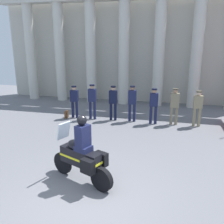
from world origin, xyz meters
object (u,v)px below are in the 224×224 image
motorcycle_with_rider (82,155)px  officer_in_row_1 (92,99)px  officer_in_row_2 (113,100)px  officer_in_row_6 (198,106)px  briefcase_on_ground (67,114)px  officer_in_row_5 (175,104)px  officer_in_row_3 (132,101)px  officer_in_row_4 (154,103)px  officer_in_row_0 (74,99)px

motorcycle_with_rider → officer_in_row_1: bearing=-51.2°
officer_in_row_2 → officer_in_row_6: officer_in_row_2 is taller
officer_in_row_2 → briefcase_on_ground: size_ratio=4.67×
officer_in_row_1 → officer_in_row_5: bearing=177.9°
officer_in_row_2 → officer_in_row_3: bearing=178.5°
officer_in_row_4 → officer_in_row_3: bearing=-10.3°
officer_in_row_4 → officer_in_row_0: bearing=-3.7°
motorcycle_with_rider → briefcase_on_ground: size_ratio=5.46×
officer_in_row_1 → motorcycle_with_rider: bearing=102.3°
officer_in_row_3 → officer_in_row_0: bearing=-1.3°
officer_in_row_4 → officer_in_row_5: (0.93, 0.10, 0.01)m
officer_in_row_6 → briefcase_on_ground: bearing=-1.4°
officer_in_row_6 → officer_in_row_5: bearing=-3.3°
motorcycle_with_rider → officer_in_row_2: bearing=-61.6°
officer_in_row_5 → officer_in_row_2: bearing=-3.2°
officer_in_row_2 → officer_in_row_4: 1.94m
officer_in_row_2 → briefcase_on_ground: officer_in_row_2 is taller
officer_in_row_0 → officer_in_row_2: size_ratio=0.96×
officer_in_row_3 → officer_in_row_6: (2.94, -0.03, -0.05)m
officer_in_row_3 → officer_in_row_5: 1.94m
officer_in_row_1 → motorcycle_with_rider: size_ratio=0.88×
officer_in_row_0 → officer_in_row_5: bearing=177.6°
officer_in_row_6 → officer_in_row_2: bearing=-3.2°
officer_in_row_3 → officer_in_row_4: 1.02m
officer_in_row_4 → officer_in_row_6: size_ratio=1.02×
officer_in_row_0 → briefcase_on_ground: size_ratio=4.49×
officer_in_row_1 → briefcase_on_ground: bearing=2.2°
officer_in_row_6 → motorcycle_with_rider: size_ratio=0.83×
officer_in_row_3 → officer_in_row_6: size_ratio=1.06×
officer_in_row_4 → motorcycle_with_rider: size_ratio=0.85×
briefcase_on_ground → officer_in_row_5: bearing=2.1°
officer_in_row_1 → officer_in_row_3: (1.95, 0.10, -0.00)m
officer_in_row_1 → motorcycle_with_rider: 5.69m
officer_in_row_3 → briefcase_on_ground: officer_in_row_3 is taller
officer_in_row_5 → motorcycle_with_rider: 6.04m
officer_in_row_4 → officer_in_row_5: bearing=-177.1°
officer_in_row_4 → motorcycle_with_rider: motorcycle_with_rider is taller
officer_in_row_1 → briefcase_on_ground: size_ratio=4.79×
officer_in_row_5 → briefcase_on_ground: (-5.22, -0.19, -0.81)m
officer_in_row_5 → briefcase_on_ground: 5.29m
officer_in_row_0 → briefcase_on_ground: officer_in_row_0 is taller
officer_in_row_0 → officer_in_row_2: (1.96, 0.07, 0.04)m
officer_in_row_5 → officer_in_row_1: bearing=-2.1°
officer_in_row_6 → motorcycle_with_rider: (-3.37, -5.54, -0.17)m
officer_in_row_5 → officer_in_row_3: bearing=-4.0°
officer_in_row_4 → officer_in_row_5: 0.93m
officer_in_row_0 → officer_in_row_1: officer_in_row_1 is taller
officer_in_row_2 → briefcase_on_ground: (-2.36, -0.20, -0.81)m
officer_in_row_5 → motorcycle_with_rider: bearing=63.7°
officer_in_row_5 → briefcase_on_ground: size_ratio=4.69×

